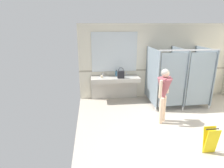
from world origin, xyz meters
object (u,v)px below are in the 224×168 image
(handbag, at_px, (121,74))
(soap_dispenser, at_px, (116,73))
(person_standing, at_px, (164,90))
(paper_cup, at_px, (102,77))
(wet_floor_sign, at_px, (211,140))

(handbag, distance_m, soap_dispenser, 0.33)
(handbag, xyz_separation_m, soap_dispenser, (-0.12, 0.30, -0.04))
(person_standing, xyz_separation_m, handbag, (-0.94, 1.59, 0.05))
(paper_cup, distance_m, wet_floor_sign, 3.83)
(wet_floor_sign, bearing_deg, soap_dispenser, 115.84)
(handbag, height_order, paper_cup, handbag)
(person_standing, height_order, soap_dispenser, person_standing)
(soap_dispenser, bearing_deg, handbag, -68.48)
(paper_cup, bearing_deg, handbag, -7.71)
(soap_dispenser, xyz_separation_m, wet_floor_sign, (1.61, -3.32, -0.67))
(wet_floor_sign, bearing_deg, handbag, 116.26)
(handbag, xyz_separation_m, paper_cup, (-0.65, 0.09, -0.09))
(handbag, bearing_deg, person_standing, -59.43)
(person_standing, height_order, paper_cup, person_standing)
(handbag, bearing_deg, wet_floor_sign, -63.74)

